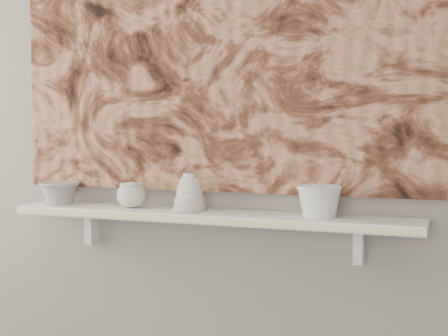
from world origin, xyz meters
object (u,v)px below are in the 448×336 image
at_px(shelf, 208,216).
at_px(bell_vessel, 190,192).
at_px(bowl_white, 319,201).
at_px(painting, 216,30).
at_px(bowl_grey, 59,193).
at_px(cup_cream, 131,195).

relative_size(shelf, bell_vessel, 10.88).
bearing_deg(shelf, bowl_white, 0.00).
bearing_deg(painting, bell_vessel, -129.11).
bearing_deg(painting, bowl_grey, -172.17).
distance_m(bowl_grey, bell_vessel, 0.52).
xyz_separation_m(shelf, painting, (0.00, 0.08, 0.62)).
distance_m(shelf, bowl_grey, 0.59).
bearing_deg(bowl_white, bowl_grey, 180.00).
relative_size(bowl_grey, bell_vessel, 1.13).
height_order(shelf, bowl_white, bowl_white).
distance_m(cup_cream, bell_vessel, 0.22).
distance_m(painting, cup_cream, 0.64).
distance_m(shelf, painting, 0.63).
xyz_separation_m(bowl_grey, cup_cream, (0.30, 0.00, 0.00)).
bearing_deg(painting, cup_cream, -164.33).
height_order(bowl_grey, bell_vessel, bell_vessel).
bearing_deg(painting, bowl_white, -12.10).
relative_size(cup_cream, bowl_white, 0.72).
relative_size(painting, bowl_white, 10.75).
bearing_deg(bowl_white, cup_cream, 180.00).
bearing_deg(bowl_grey, bowl_white, 0.00).
bearing_deg(bowl_grey, shelf, 0.00).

